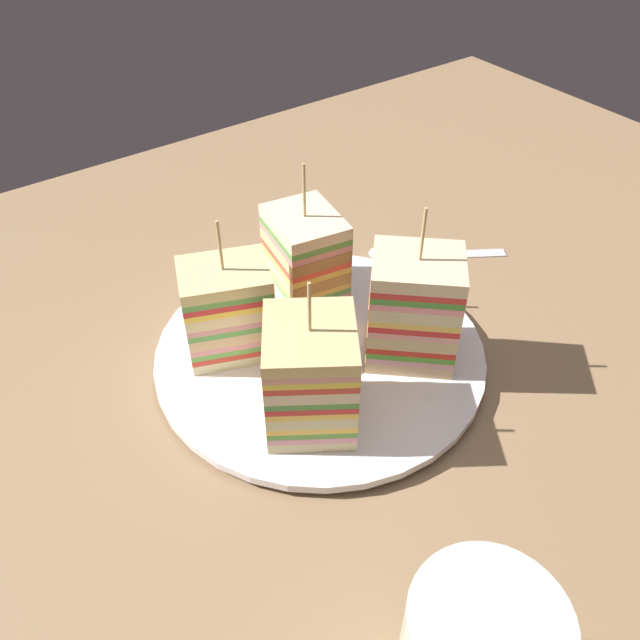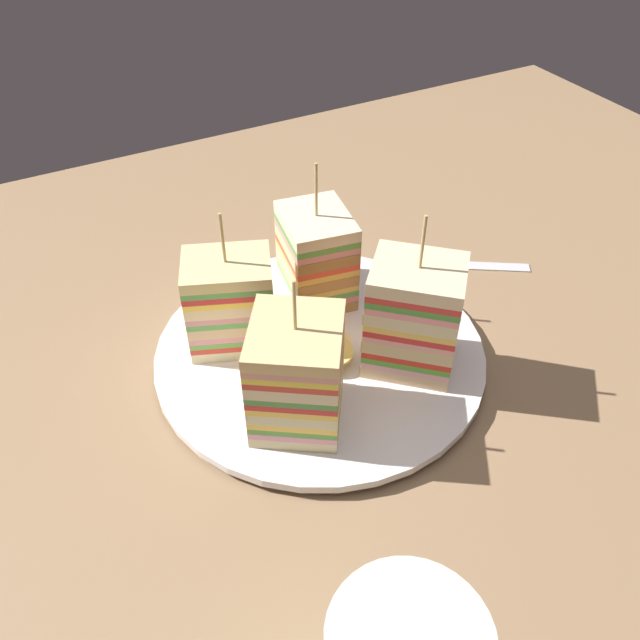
{
  "view_description": "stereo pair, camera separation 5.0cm",
  "coord_description": "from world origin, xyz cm",
  "px_view_note": "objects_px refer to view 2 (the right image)",
  "views": [
    {
      "loc": [
        21.96,
        30.63,
        37.33
      ],
      "look_at": [
        0.0,
        0.0,
        4.23
      ],
      "focal_mm": 36.65,
      "sensor_mm": 36.0,
      "label": 1
    },
    {
      "loc": [
        17.7,
        33.28,
        37.33
      ],
      "look_at": [
        0.0,
        0.0,
        4.23
      ],
      "focal_mm": 36.65,
      "sensor_mm": 36.0,
      "label": 2
    }
  ],
  "objects_px": {
    "sandwich_wedge_3": "(413,317)",
    "chip_pile": "(323,347)",
    "spoon": "(424,261)",
    "plate": "(320,353)",
    "sandwich_wedge_0": "(317,256)",
    "sandwich_wedge_2": "(297,374)",
    "sandwich_wedge_1": "(231,302)"
  },
  "relations": [
    {
      "from": "sandwich_wedge_3",
      "to": "chip_pile",
      "type": "bearing_deg",
      "value": 8.0
    },
    {
      "from": "chip_pile",
      "to": "spoon",
      "type": "xyz_separation_m",
      "value": [
        -0.15,
        -0.07,
        -0.02
      ]
    },
    {
      "from": "plate",
      "to": "chip_pile",
      "type": "height_order",
      "value": "chip_pile"
    },
    {
      "from": "sandwich_wedge_0",
      "to": "spoon",
      "type": "distance_m",
      "value": 0.13
    },
    {
      "from": "sandwich_wedge_2",
      "to": "sandwich_wedge_3",
      "type": "bearing_deg",
      "value": -51.78
    },
    {
      "from": "sandwich_wedge_3",
      "to": "spoon",
      "type": "distance_m",
      "value": 0.16
    },
    {
      "from": "sandwich_wedge_1",
      "to": "chip_pile",
      "type": "bearing_deg",
      "value": -19.84
    },
    {
      "from": "plate",
      "to": "spoon",
      "type": "relative_size",
      "value": 2.11
    },
    {
      "from": "chip_pile",
      "to": "spoon",
      "type": "distance_m",
      "value": 0.17
    },
    {
      "from": "sandwich_wedge_3",
      "to": "spoon",
      "type": "bearing_deg",
      "value": -88.07
    },
    {
      "from": "plate",
      "to": "sandwich_wedge_1",
      "type": "distance_m",
      "value": 0.08
    },
    {
      "from": "plate",
      "to": "sandwich_wedge_3",
      "type": "bearing_deg",
      "value": 141.03
    },
    {
      "from": "sandwich_wedge_0",
      "to": "sandwich_wedge_2",
      "type": "height_order",
      "value": "sandwich_wedge_0"
    },
    {
      "from": "plate",
      "to": "sandwich_wedge_1",
      "type": "bearing_deg",
      "value": -36.87
    },
    {
      "from": "sandwich_wedge_1",
      "to": "sandwich_wedge_3",
      "type": "distance_m",
      "value": 0.14
    },
    {
      "from": "sandwich_wedge_2",
      "to": "chip_pile",
      "type": "height_order",
      "value": "sandwich_wedge_2"
    },
    {
      "from": "sandwich_wedge_1",
      "to": "chip_pile",
      "type": "relative_size",
      "value": 1.84
    },
    {
      "from": "sandwich_wedge_1",
      "to": "sandwich_wedge_2",
      "type": "height_order",
      "value": "sandwich_wedge_2"
    },
    {
      "from": "sandwich_wedge_0",
      "to": "sandwich_wedge_1",
      "type": "bearing_deg",
      "value": -66.93
    },
    {
      "from": "sandwich_wedge_0",
      "to": "chip_pile",
      "type": "height_order",
      "value": "sandwich_wedge_0"
    },
    {
      "from": "chip_pile",
      "to": "spoon",
      "type": "bearing_deg",
      "value": -153.47
    },
    {
      "from": "spoon",
      "to": "sandwich_wedge_2",
      "type": "bearing_deg",
      "value": 63.82
    },
    {
      "from": "sandwich_wedge_1",
      "to": "sandwich_wedge_2",
      "type": "relative_size",
      "value": 0.98
    },
    {
      "from": "plate",
      "to": "spoon",
      "type": "distance_m",
      "value": 0.16
    },
    {
      "from": "sandwich_wedge_0",
      "to": "plate",
      "type": "bearing_deg",
      "value": -16.33
    },
    {
      "from": "chip_pile",
      "to": "spoon",
      "type": "height_order",
      "value": "chip_pile"
    },
    {
      "from": "sandwich_wedge_1",
      "to": "sandwich_wedge_0",
      "type": "bearing_deg",
      "value": 35.34
    },
    {
      "from": "sandwich_wedge_3",
      "to": "spoon",
      "type": "xyz_separation_m",
      "value": [
        -0.09,
        -0.11,
        -0.05
      ]
    },
    {
      "from": "sandwich_wedge_0",
      "to": "sandwich_wedge_2",
      "type": "xyz_separation_m",
      "value": [
        0.08,
        0.12,
        0.0
      ]
    },
    {
      "from": "sandwich_wedge_0",
      "to": "sandwich_wedge_3",
      "type": "bearing_deg",
      "value": 22.03
    },
    {
      "from": "sandwich_wedge_0",
      "to": "spoon",
      "type": "height_order",
      "value": "sandwich_wedge_0"
    },
    {
      "from": "sandwich_wedge_2",
      "to": "sandwich_wedge_1",
      "type": "bearing_deg",
      "value": 39.25
    }
  ]
}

